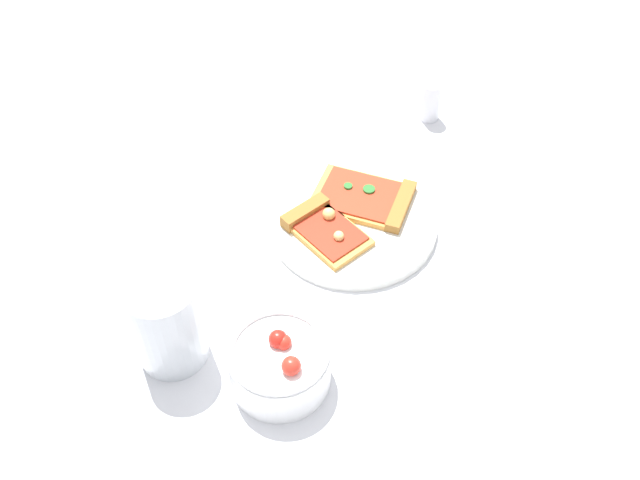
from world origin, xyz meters
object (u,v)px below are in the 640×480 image
object	(u,v)px
plate	(353,222)
pizza_slice_near	(369,199)
pizza_slice_far	(322,227)
soda_glass	(167,324)
pepper_shaker	(431,98)
salad_bowl	(280,364)

from	to	relation	value
plate	pizza_slice_near	distance (m)	0.04
pizza_slice_far	soda_glass	distance (m)	0.26
pepper_shaker	pizza_slice_near	bearing A→B (deg)	109.19
pizza_slice_near	salad_bowl	world-z (taller)	salad_bowl
soda_glass	pizza_slice_far	bearing A→B (deg)	-86.96
pizza_slice_far	pepper_shaker	bearing A→B (deg)	-76.70
soda_glass	pepper_shaker	bearing A→B (deg)	-81.31
pepper_shaker	soda_glass	bearing A→B (deg)	98.69
pizza_slice_far	pepper_shaker	xyz separation A→B (m)	(0.07, -0.31, 0.02)
pizza_slice_near	pizza_slice_far	world-z (taller)	pizza_slice_far
salad_bowl	pepper_shaker	size ratio (longest dim) A/B	1.49
pizza_slice_far	pepper_shaker	size ratio (longest dim) A/B	1.45
plate	pepper_shaker	size ratio (longest dim) A/B	2.98
pizza_slice_near	pepper_shaker	world-z (taller)	pepper_shaker
pizza_slice_far	pepper_shaker	world-z (taller)	pepper_shaker
pizza_slice_near	pizza_slice_far	size ratio (longest dim) A/B	1.42
plate	soda_glass	xyz separation A→B (m)	(-0.00, 0.30, 0.05)
plate	soda_glass	world-z (taller)	soda_glass
plate	pizza_slice_near	bearing A→B (deg)	-76.99
plate	pepper_shaker	xyz separation A→B (m)	(0.09, -0.26, 0.03)
pizza_slice_near	pizza_slice_far	xyz separation A→B (m)	(0.00, 0.09, 0.00)
soda_glass	plate	bearing A→B (deg)	-89.88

